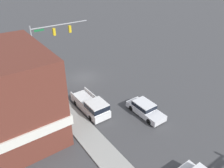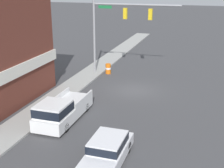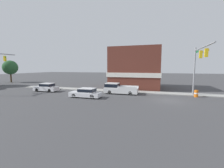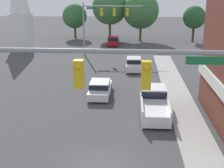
% 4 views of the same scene
% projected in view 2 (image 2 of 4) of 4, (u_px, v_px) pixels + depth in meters
% --- Properties ---
extents(ground_plane, '(200.00, 200.00, 0.00)m').
position_uv_depth(ground_plane, '(134.00, 90.00, 28.25)').
color(ground_plane, '#424244').
extents(sidewalk_curb, '(2.40, 60.00, 0.14)m').
position_uv_depth(sidewalk_curb, '(76.00, 83.00, 29.88)').
color(sidewalk_curb, '#9E9E99').
rests_on(sidewalk_curb, ground).
extents(near_signal_assembly, '(8.80, 0.49, 7.73)m').
position_uv_depth(near_signal_assembly, '(119.00, 20.00, 30.94)').
color(near_signal_assembly, gray).
rests_on(near_signal_assembly, ground).
extents(car_lead, '(1.86, 4.80, 1.45)m').
position_uv_depth(car_lead, '(107.00, 150.00, 16.92)').
color(car_lead, black).
rests_on(car_lead, ground).
extents(pickup_truck_parked, '(2.07, 5.77, 1.83)m').
position_uv_depth(pickup_truck_parked, '(61.00, 111.00, 21.65)').
color(pickup_truck_parked, black).
rests_on(pickup_truck_parked, ground).
extents(construction_barrel, '(0.58, 0.58, 1.07)m').
position_uv_depth(construction_barrel, '(108.00, 69.00, 33.07)').
color(construction_barrel, orange).
rests_on(construction_barrel, ground).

